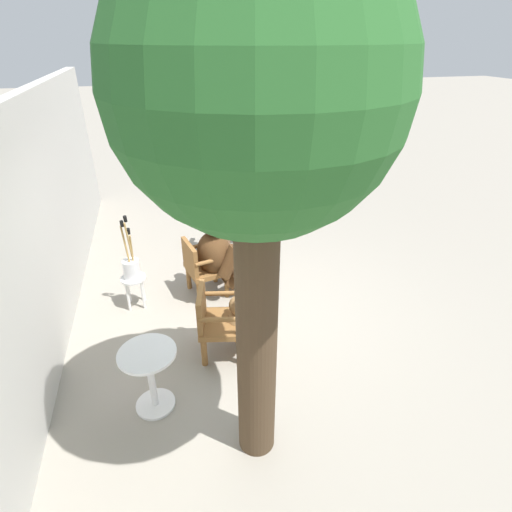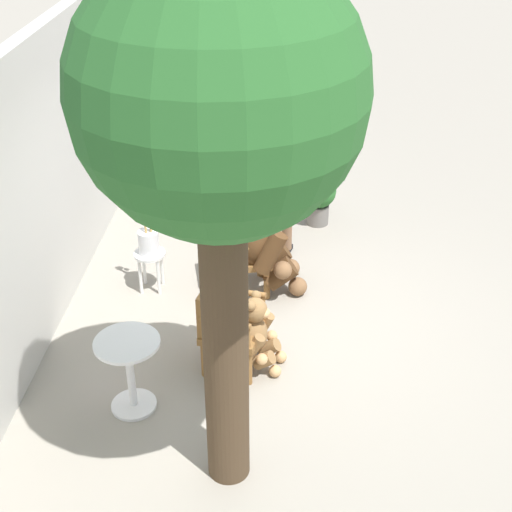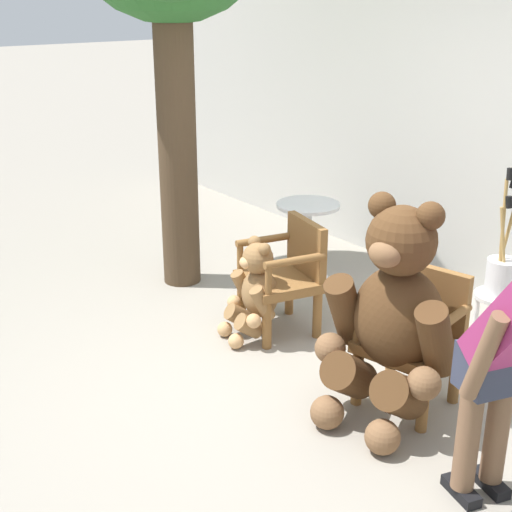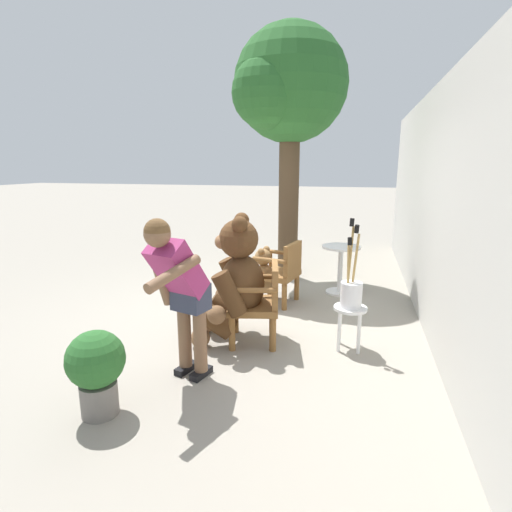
{
  "view_description": "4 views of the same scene",
  "coord_description": "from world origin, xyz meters",
  "px_view_note": "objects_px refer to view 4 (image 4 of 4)",
  "views": [
    {
      "loc": [
        -4.31,
        1.01,
        3.35
      ],
      "look_at": [
        0.04,
        -0.11,
        0.86
      ],
      "focal_mm": 28.0,
      "sensor_mm": 36.0,
      "label": 1
    },
    {
      "loc": [
        -5.89,
        -0.06,
        4.39
      ],
      "look_at": [
        -0.14,
        0.3,
        0.9
      ],
      "focal_mm": 50.0,
      "sensor_mm": 36.0,
      "label": 2
    },
    {
      "loc": [
        3.22,
        -2.65,
        2.49
      ],
      "look_at": [
        -0.35,
        0.03,
        0.8
      ],
      "focal_mm": 50.0,
      "sensor_mm": 36.0,
      "label": 3
    },
    {
      "loc": [
        4.56,
        1.5,
        1.89
      ],
      "look_at": [
        -0.31,
        0.26,
        0.73
      ],
      "focal_mm": 28.0,
      "sensor_mm": 36.0,
      "label": 4
    }
  ],
  "objects_px": {
    "wooden_chair_right": "(259,301)",
    "person_visitor": "(180,285)",
    "teddy_bear_small": "(261,275)",
    "potted_plant": "(96,367)",
    "brush_bucket": "(351,291)",
    "patio_tree": "(287,91)",
    "wooden_chair_left": "(281,271)",
    "round_side_table": "(340,264)",
    "teddy_bear_large": "(235,280)",
    "white_stool": "(350,316)"
  },
  "relations": [
    {
      "from": "wooden_chair_right",
      "to": "person_visitor",
      "type": "xyz_separation_m",
      "value": [
        0.96,
        -0.45,
        0.43
      ]
    },
    {
      "from": "teddy_bear_small",
      "to": "potted_plant",
      "type": "height_order",
      "value": "teddy_bear_small"
    },
    {
      "from": "brush_bucket",
      "to": "patio_tree",
      "type": "distance_m",
      "value": 3.57
    },
    {
      "from": "wooden_chair_right",
      "to": "brush_bucket",
      "type": "distance_m",
      "value": 0.97
    },
    {
      "from": "wooden_chair_right",
      "to": "patio_tree",
      "type": "bearing_deg",
      "value": -175.87
    },
    {
      "from": "wooden_chair_left",
      "to": "round_side_table",
      "type": "height_order",
      "value": "wooden_chair_left"
    },
    {
      "from": "wooden_chair_left",
      "to": "person_visitor",
      "type": "distance_m",
      "value": 2.31
    },
    {
      "from": "wooden_chair_right",
      "to": "patio_tree",
      "type": "relative_size",
      "value": 0.22
    },
    {
      "from": "wooden_chair_left",
      "to": "teddy_bear_large",
      "type": "relative_size",
      "value": 0.62
    },
    {
      "from": "wooden_chair_right",
      "to": "round_side_table",
      "type": "bearing_deg",
      "value": 158.11
    },
    {
      "from": "wooden_chair_left",
      "to": "brush_bucket",
      "type": "relative_size",
      "value": 0.94
    },
    {
      "from": "teddy_bear_small",
      "to": "round_side_table",
      "type": "xyz_separation_m",
      "value": [
        -0.63,
        1.05,
        0.07
      ]
    },
    {
      "from": "teddy_bear_large",
      "to": "potted_plant",
      "type": "relative_size",
      "value": 2.04
    },
    {
      "from": "wooden_chair_left",
      "to": "wooden_chair_right",
      "type": "height_order",
      "value": "same"
    },
    {
      "from": "teddy_bear_small",
      "to": "person_visitor",
      "type": "height_order",
      "value": "person_visitor"
    },
    {
      "from": "teddy_bear_large",
      "to": "patio_tree",
      "type": "bearing_deg",
      "value": 178.37
    },
    {
      "from": "patio_tree",
      "to": "potted_plant",
      "type": "xyz_separation_m",
      "value": [
        4.07,
        -0.7,
        -2.59
      ]
    },
    {
      "from": "teddy_bear_small",
      "to": "round_side_table",
      "type": "height_order",
      "value": "teddy_bear_small"
    },
    {
      "from": "wooden_chair_right",
      "to": "person_visitor",
      "type": "height_order",
      "value": "person_visitor"
    },
    {
      "from": "wooden_chair_left",
      "to": "brush_bucket",
      "type": "height_order",
      "value": "brush_bucket"
    },
    {
      "from": "white_stool",
      "to": "patio_tree",
      "type": "relative_size",
      "value": 0.12
    },
    {
      "from": "patio_tree",
      "to": "potted_plant",
      "type": "height_order",
      "value": "patio_tree"
    },
    {
      "from": "white_stool",
      "to": "potted_plant",
      "type": "relative_size",
      "value": 0.68
    },
    {
      "from": "brush_bucket",
      "to": "potted_plant",
      "type": "xyz_separation_m",
      "value": [
        1.63,
        -1.83,
        -0.24
      ]
    },
    {
      "from": "wooden_chair_right",
      "to": "white_stool",
      "type": "relative_size",
      "value": 1.87
    },
    {
      "from": "teddy_bear_large",
      "to": "white_stool",
      "type": "height_order",
      "value": "teddy_bear_large"
    },
    {
      "from": "wooden_chair_left",
      "to": "round_side_table",
      "type": "xyz_separation_m",
      "value": [
        -0.65,
        0.77,
        -0.01
      ]
    },
    {
      "from": "wooden_chair_left",
      "to": "potted_plant",
      "type": "xyz_separation_m",
      "value": [
        2.83,
        -0.88,
        -0.07
      ]
    },
    {
      "from": "wooden_chair_right",
      "to": "person_visitor",
      "type": "bearing_deg",
      "value": -25.3
    },
    {
      "from": "white_stool",
      "to": "round_side_table",
      "type": "height_order",
      "value": "round_side_table"
    },
    {
      "from": "round_side_table",
      "to": "patio_tree",
      "type": "height_order",
      "value": "patio_tree"
    },
    {
      "from": "teddy_bear_large",
      "to": "white_stool",
      "type": "distance_m",
      "value": 1.25
    },
    {
      "from": "round_side_table",
      "to": "patio_tree",
      "type": "xyz_separation_m",
      "value": [
        -0.59,
        -0.95,
        2.54
      ]
    },
    {
      "from": "teddy_bear_small",
      "to": "white_stool",
      "type": "height_order",
      "value": "teddy_bear_small"
    },
    {
      "from": "wooden_chair_left",
      "to": "person_visitor",
      "type": "height_order",
      "value": "person_visitor"
    },
    {
      "from": "wooden_chair_left",
      "to": "patio_tree",
      "type": "distance_m",
      "value": 2.82
    },
    {
      "from": "wooden_chair_right",
      "to": "round_side_table",
      "type": "height_order",
      "value": "wooden_chair_right"
    },
    {
      "from": "wooden_chair_left",
      "to": "patio_tree",
      "type": "relative_size",
      "value": 0.22
    },
    {
      "from": "person_visitor",
      "to": "teddy_bear_small",
      "type": "bearing_deg",
      "value": 175.6
    },
    {
      "from": "teddy_bear_large",
      "to": "teddy_bear_small",
      "type": "height_order",
      "value": "teddy_bear_large"
    },
    {
      "from": "round_side_table",
      "to": "person_visitor",
      "type": "bearing_deg",
      "value": -23.05
    },
    {
      "from": "teddy_bear_large",
      "to": "round_side_table",
      "type": "bearing_deg",
      "value": 152.26
    },
    {
      "from": "wooden_chair_right",
      "to": "wooden_chair_left",
      "type": "bearing_deg",
      "value": 180.0
    },
    {
      "from": "teddy_bear_small",
      "to": "brush_bucket",
      "type": "distance_m",
      "value": 1.76
    },
    {
      "from": "teddy_bear_large",
      "to": "white_stool",
      "type": "xyz_separation_m",
      "value": [
        -0.09,
        1.21,
        -0.32
      ]
    },
    {
      "from": "teddy_bear_small",
      "to": "person_visitor",
      "type": "xyz_separation_m",
      "value": [
        2.25,
        -0.17,
        0.51
      ]
    },
    {
      "from": "teddy_bear_large",
      "to": "brush_bucket",
      "type": "distance_m",
      "value": 1.21
    },
    {
      "from": "person_visitor",
      "to": "wooden_chair_left",
      "type": "bearing_deg",
      "value": 168.47
    },
    {
      "from": "patio_tree",
      "to": "teddy_bear_small",
      "type": "bearing_deg",
      "value": -4.73
    },
    {
      "from": "person_visitor",
      "to": "potted_plant",
      "type": "height_order",
      "value": "person_visitor"
    }
  ]
}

